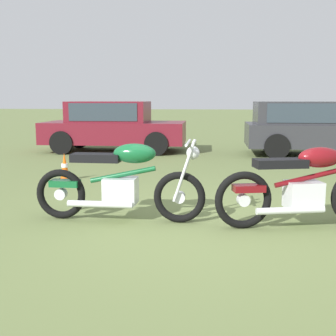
% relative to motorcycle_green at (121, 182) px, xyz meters
% --- Properties ---
extents(ground_plane, '(120.00, 120.00, 0.00)m').
position_rel_motorcycle_green_xyz_m(ground_plane, '(0.99, -0.12, -0.49)').
color(ground_plane, olive).
extents(motorcycle_green, '(2.13, 0.64, 1.02)m').
position_rel_motorcycle_green_xyz_m(motorcycle_green, '(0.00, 0.00, 0.00)').
color(motorcycle_green, black).
rests_on(motorcycle_green, ground).
extents(motorcycle_maroon, '(2.05, 0.85, 1.02)m').
position_rel_motorcycle_green_xyz_m(motorcycle_maroon, '(2.19, 0.03, -0.00)').
color(motorcycle_maroon, black).
rests_on(motorcycle_maroon, ground).
extents(car_burgundy, '(4.05, 1.90, 1.43)m').
position_rel_motorcycle_green_xyz_m(car_burgundy, '(-1.86, 6.97, 0.31)').
color(car_burgundy, maroon).
rests_on(car_burgundy, ground).
extents(car_charcoal, '(4.13, 1.93, 1.43)m').
position_rel_motorcycle_green_xyz_m(car_charcoal, '(3.78, 6.74, 0.35)').
color(car_charcoal, '#2D2D33').
rests_on(car_charcoal, ground).
extents(traffic_cone, '(0.25, 0.25, 0.51)m').
position_rel_motorcycle_green_xyz_m(traffic_cone, '(-1.65, 2.48, -0.25)').
color(traffic_cone, '#EA590F').
rests_on(traffic_cone, ground).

